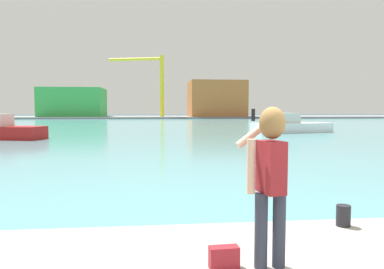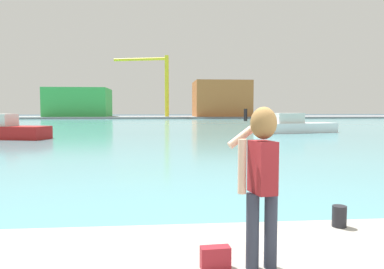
{
  "view_description": "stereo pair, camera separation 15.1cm",
  "coord_description": "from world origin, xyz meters",
  "px_view_note": "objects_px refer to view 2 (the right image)",
  "views": [
    {
      "loc": [
        -2.21,
        -3.32,
        2.24
      ],
      "look_at": [
        -1.15,
        6.77,
        1.54
      ],
      "focal_mm": 34.14,
      "sensor_mm": 36.0,
      "label": 1
    },
    {
      "loc": [
        -2.06,
        -3.33,
        2.24
      ],
      "look_at": [
        -1.15,
        6.77,
        1.54
      ],
      "focal_mm": 34.14,
      "sensor_mm": 36.0,
      "label": 2
    }
  ],
  "objects_px": {
    "warehouse_left": "(79,102)",
    "boat_moored_2": "(294,126)",
    "port_crane": "(159,78)",
    "handbag": "(215,258)",
    "harbor_bollard": "(339,216)",
    "boat_moored": "(7,130)",
    "warehouse_right": "(221,99)",
    "person_photographer": "(261,170)"
  },
  "relations": [
    {
      "from": "boat_moored_2",
      "to": "port_crane",
      "type": "xyz_separation_m",
      "value": [
        -12.93,
        57.47,
        9.33
      ]
    },
    {
      "from": "handbag",
      "to": "boat_moored",
      "type": "bearing_deg",
      "value": 115.86
    },
    {
      "from": "harbor_bollard",
      "to": "boat_moored_2",
      "type": "height_order",
      "value": "boat_moored_2"
    },
    {
      "from": "person_photographer",
      "to": "warehouse_right",
      "type": "distance_m",
      "value": 90.56
    },
    {
      "from": "boat_moored_2",
      "to": "port_crane",
      "type": "distance_m",
      "value": 59.64
    },
    {
      "from": "person_photographer",
      "to": "port_crane",
      "type": "xyz_separation_m",
      "value": [
        -1.16,
        87.44,
        8.41
      ]
    },
    {
      "from": "boat_moored_2",
      "to": "person_photographer",
      "type": "bearing_deg",
      "value": -123.27
    },
    {
      "from": "warehouse_left",
      "to": "port_crane",
      "type": "relative_size",
      "value": 1.01
    },
    {
      "from": "port_crane",
      "to": "harbor_bollard",
      "type": "bearing_deg",
      "value": -88.21
    },
    {
      "from": "handbag",
      "to": "harbor_bollard",
      "type": "height_order",
      "value": "harbor_bollard"
    },
    {
      "from": "person_photographer",
      "to": "warehouse_left",
      "type": "xyz_separation_m",
      "value": [
        -21.4,
        91.48,
        2.4
      ]
    },
    {
      "from": "handbag",
      "to": "harbor_bollard",
      "type": "xyz_separation_m",
      "value": [
        2.02,
        1.23,
        0.03
      ]
    },
    {
      "from": "warehouse_right",
      "to": "harbor_bollard",
      "type": "bearing_deg",
      "value": -98.56
    },
    {
      "from": "handbag",
      "to": "boat_moored_2",
      "type": "xyz_separation_m",
      "value": [
        12.26,
        29.95,
        0.03
      ]
    },
    {
      "from": "handbag",
      "to": "port_crane",
      "type": "relative_size",
      "value": 0.02
    },
    {
      "from": "handbag",
      "to": "port_crane",
      "type": "height_order",
      "value": "port_crane"
    },
    {
      "from": "boat_moored_2",
      "to": "harbor_bollard",
      "type": "bearing_deg",
      "value": -121.44
    },
    {
      "from": "boat_moored",
      "to": "port_crane",
      "type": "height_order",
      "value": "port_crane"
    },
    {
      "from": "person_photographer",
      "to": "warehouse_right",
      "type": "relative_size",
      "value": 0.13
    },
    {
      "from": "person_photographer",
      "to": "boat_moored_2",
      "type": "height_order",
      "value": "person_photographer"
    },
    {
      "from": "harbor_bollard",
      "to": "person_photographer",
      "type": "bearing_deg",
      "value": -140.8
    },
    {
      "from": "harbor_bollard",
      "to": "boat_moored_2",
      "type": "bearing_deg",
      "value": 70.38
    },
    {
      "from": "boat_moored_2",
      "to": "boat_moored",
      "type": "bearing_deg",
      "value": -179.92
    },
    {
      "from": "warehouse_right",
      "to": "port_crane",
      "type": "relative_size",
      "value": 0.92
    },
    {
      "from": "warehouse_left",
      "to": "port_crane",
      "type": "bearing_deg",
      "value": -11.29
    },
    {
      "from": "handbag",
      "to": "warehouse_left",
      "type": "xyz_separation_m",
      "value": [
        -20.92,
        91.46,
        3.34
      ]
    },
    {
      "from": "harbor_bollard",
      "to": "port_crane",
      "type": "xyz_separation_m",
      "value": [
        -2.7,
        86.19,
        9.32
      ]
    },
    {
      "from": "harbor_bollard",
      "to": "warehouse_left",
      "type": "height_order",
      "value": "warehouse_left"
    },
    {
      "from": "harbor_bollard",
      "to": "warehouse_left",
      "type": "bearing_deg",
      "value": 104.26
    },
    {
      "from": "boat_moored",
      "to": "warehouse_right",
      "type": "distance_m",
      "value": 70.11
    },
    {
      "from": "boat_moored",
      "to": "warehouse_right",
      "type": "xyz_separation_m",
      "value": [
        27.31,
        64.43,
        4.23
      ]
    },
    {
      "from": "warehouse_left",
      "to": "boat_moored_2",
      "type": "bearing_deg",
      "value": -61.66
    },
    {
      "from": "handbag",
      "to": "warehouse_right",
      "type": "relative_size",
      "value": 0.02
    },
    {
      "from": "boat_moored_2",
      "to": "warehouse_left",
      "type": "relative_size",
      "value": 0.53
    },
    {
      "from": "person_photographer",
      "to": "boat_moored",
      "type": "relative_size",
      "value": 0.28
    },
    {
      "from": "warehouse_right",
      "to": "port_crane",
      "type": "bearing_deg",
      "value": -173.42
    },
    {
      "from": "harbor_bollard",
      "to": "warehouse_right",
      "type": "distance_m",
      "value": 89.12
    },
    {
      "from": "boat_moored",
      "to": "warehouse_right",
      "type": "bearing_deg",
      "value": 81.81
    },
    {
      "from": "harbor_bollard",
      "to": "boat_moored",
      "type": "bearing_deg",
      "value": 120.78
    },
    {
      "from": "boat_moored_2",
      "to": "warehouse_right",
      "type": "distance_m",
      "value": 59.53
    },
    {
      "from": "port_crane",
      "to": "warehouse_right",
      "type": "bearing_deg",
      "value": 6.58
    },
    {
      "from": "boat_moored",
      "to": "port_crane",
      "type": "xyz_separation_m",
      "value": [
        11.36,
        62.59,
        9.32
      ]
    }
  ]
}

